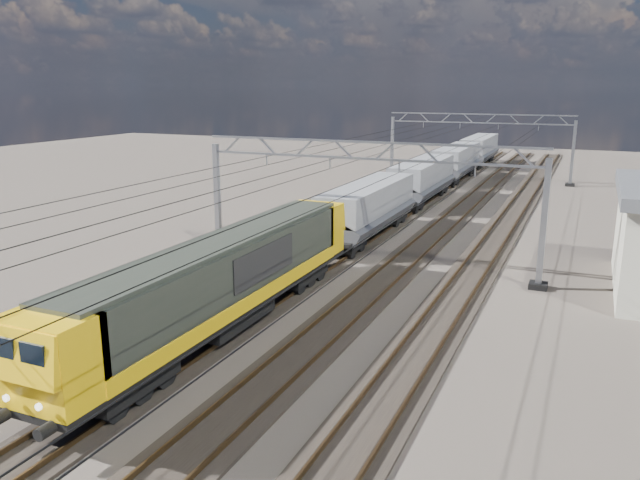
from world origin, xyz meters
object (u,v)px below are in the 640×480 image
at_px(catenary_gantry_far, 478,144).
at_px(hopper_wagon_third, 456,160).
at_px(locomotive, 225,278).
at_px(hopper_wagon_fourth, 479,148).
at_px(hopper_wagon_lead, 368,206).
at_px(catenary_gantry_mid, 363,199).
at_px(hopper_wagon_mid, 422,178).

distance_m(catenary_gantry_far, hopper_wagon_third, 2.81).
bearing_deg(catenary_gantry_far, locomotive, -92.43).
relative_size(hopper_wagon_third, hopper_wagon_fourth, 1.00).
height_order(locomotive, hopper_wagon_third, locomotive).
height_order(hopper_wagon_lead, hopper_wagon_third, same).
xyz_separation_m(catenary_gantry_far, locomotive, (-2.00, -47.15, -1.58)).
bearing_deg(locomotive, catenary_gantry_mid, 79.83).
height_order(hopper_wagon_third, hopper_wagon_fourth, same).
bearing_deg(hopper_wagon_fourth, hopper_wagon_third, -90.00).
bearing_deg(hopper_wagon_third, catenary_gantry_far, 27.71).
relative_size(hopper_wagon_lead, hopper_wagon_mid, 1.00).
distance_m(catenary_gantry_mid, catenary_gantry_far, 36.00).
height_order(catenary_gantry_far, hopper_wagon_third, catenary_gantry_far).
xyz_separation_m(hopper_wagon_third, hopper_wagon_fourth, (0.00, 14.20, 0.00)).
relative_size(catenary_gantry_mid, locomotive, 0.94).
bearing_deg(catenary_gantry_mid, hopper_wagon_third, 93.28).
height_order(hopper_wagon_lead, hopper_wagon_fourth, same).
xyz_separation_m(catenary_gantry_far, hopper_wagon_third, (-2.00, -1.05, -1.67)).
height_order(catenary_gantry_mid, hopper_wagon_mid, catenary_gantry_mid).
xyz_separation_m(catenary_gantry_far, hopper_wagon_mid, (-2.00, -15.25, -1.67)).
xyz_separation_m(catenary_gantry_mid, locomotive, (-2.00, -11.15, -1.58)).
bearing_deg(hopper_wagon_lead, catenary_gantry_mid, -73.02).
height_order(catenary_gantry_mid, hopper_wagon_fourth, catenary_gantry_mid).
xyz_separation_m(catenary_gantry_mid, catenary_gantry_far, (0.00, 36.00, 0.00)).
distance_m(catenary_gantry_far, locomotive, 47.21).
height_order(locomotive, hopper_wagon_mid, locomotive).
xyz_separation_m(locomotive, hopper_wagon_lead, (-0.00, 17.70, -0.09)).
bearing_deg(hopper_wagon_third, catenary_gantry_mid, -86.72).
distance_m(catenary_gantry_mid, locomotive, 11.43).
bearing_deg(hopper_wagon_mid, hopper_wagon_fourth, 90.00).
bearing_deg(catenary_gantry_far, hopper_wagon_fourth, 98.65).
bearing_deg(catenary_gantry_mid, hopper_wagon_mid, 95.51).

